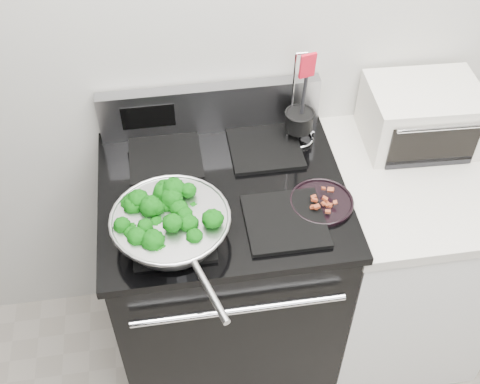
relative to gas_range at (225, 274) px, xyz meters
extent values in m
cube|color=#B6B5AD|center=(0.30, 0.34, 0.86)|extent=(4.00, 0.02, 2.70)
cube|color=black|center=(0.00, 0.00, -0.03)|extent=(0.76, 0.66, 0.92)
cube|color=black|center=(0.00, 0.00, 0.45)|extent=(0.79, 0.69, 0.03)
cube|color=#99999E|center=(0.00, 0.30, 0.55)|extent=(0.76, 0.05, 0.18)
cube|color=black|center=(-0.17, -0.17, 0.47)|extent=(0.24, 0.24, 0.01)
cube|color=black|center=(0.17, -0.17, 0.47)|extent=(0.24, 0.24, 0.01)
cube|color=black|center=(-0.17, 0.17, 0.47)|extent=(0.24, 0.24, 0.01)
cube|color=black|center=(0.17, 0.17, 0.47)|extent=(0.24, 0.24, 0.01)
cube|color=white|center=(0.68, 0.00, -0.05)|extent=(0.60, 0.66, 0.88)
cube|color=beige|center=(0.68, 0.00, 0.41)|extent=(0.62, 0.68, 0.04)
torus|color=silver|center=(-0.17, -0.18, 0.55)|extent=(0.35, 0.35, 0.01)
cylinder|color=silver|center=(-0.09, -0.44, 0.54)|extent=(0.08, 0.21, 0.02)
cylinder|color=black|center=(0.30, -0.11, 0.47)|extent=(0.20, 0.20, 0.01)
cylinder|color=black|center=(0.29, 0.20, 0.54)|extent=(0.09, 0.09, 0.07)
cylinder|color=black|center=(0.29, 0.20, 0.62)|extent=(0.01, 0.01, 0.21)
cube|color=red|center=(0.29, 0.20, 0.77)|extent=(0.05, 0.02, 0.09)
cube|color=silver|center=(0.71, 0.17, 0.54)|extent=(0.38, 0.30, 0.21)
cube|color=black|center=(0.71, 0.03, 0.53)|extent=(0.30, 0.02, 0.15)
camera|label=1|loc=(-0.15, -1.34, 1.84)|focal=45.00mm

